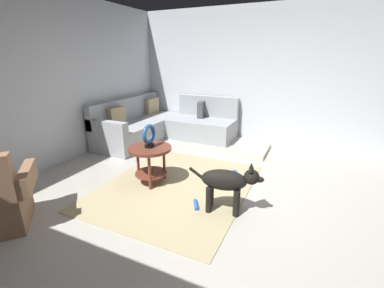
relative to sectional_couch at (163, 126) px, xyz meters
name	(u,v)px	position (x,y,z in m)	size (l,w,h in m)	color
ground_plane	(220,207)	(-1.99, -2.01, -0.34)	(6.00, 6.00, 0.10)	#B7B2A8
wall_back	(41,82)	(-1.99, 0.93, 1.06)	(6.00, 0.12, 2.70)	silver
wall_right	(270,75)	(0.95, -2.01, 1.06)	(0.12, 6.00, 2.70)	silver
area_rug	(176,186)	(-1.84, -1.31, -0.29)	(2.30, 1.90, 0.01)	tan
sectional_couch	(163,126)	(0.00, 0.00, 0.00)	(2.20, 2.25, 0.88)	#9EA3A8
side_table	(150,155)	(-1.89, -0.93, 0.12)	(0.60, 0.60, 0.54)	brown
torus_sculpture	(149,135)	(-1.89, -0.93, 0.42)	(0.28, 0.08, 0.33)	black
dog_bed_mat	(251,149)	(-0.01, -1.93, -0.25)	(0.80, 0.60, 0.09)	beige
dog	(228,182)	(-2.13, -2.14, 0.09)	(0.31, 0.84, 0.63)	black
dog_toy_ball	(234,173)	(-1.19, -1.95, -0.24)	(0.11, 0.11, 0.11)	blue
dog_toy_rope	(196,205)	(-2.20, -1.77, -0.27)	(0.05, 0.05, 0.20)	blue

